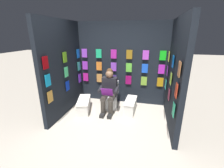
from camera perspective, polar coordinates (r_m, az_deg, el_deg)
ground_plane at (r=3.34m, az=-2.91°, el=-19.83°), size 30.00×30.00×0.00m
display_wall_back at (r=4.60m, az=3.66°, el=7.54°), size 2.73×0.14×2.40m
display_wall_left at (r=3.61m, az=22.66°, el=3.15°), size 0.14×1.89×2.40m
display_wall_right at (r=4.15m, az=-17.90°, el=5.51°), size 0.14×1.89×2.40m
toilet at (r=4.40m, az=-0.50°, el=-4.84°), size 0.41×0.56×0.77m
person_reading at (r=4.10m, az=-1.19°, el=-2.54°), size 0.53×0.69×1.19m
comic_longbox_near at (r=4.24m, az=6.89°, el=-8.11°), size 0.30×0.73×0.36m
comic_longbox_far at (r=4.35m, az=-10.50°, el=-7.73°), size 0.52×0.85×0.34m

